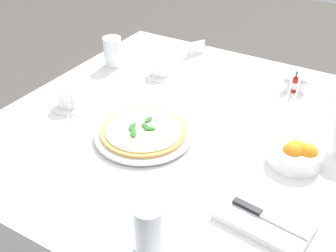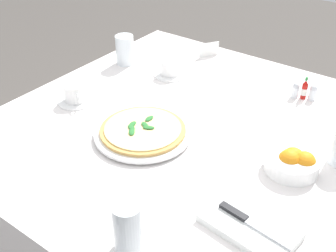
% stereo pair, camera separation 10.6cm
% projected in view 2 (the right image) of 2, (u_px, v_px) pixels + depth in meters
% --- Properties ---
extents(dining_table, '(1.21, 1.21, 0.74)m').
position_uv_depth(dining_table, '(191.00, 157.00, 1.42)').
color(dining_table, white).
rests_on(dining_table, ground_plane).
extents(pizza_plate, '(0.30, 0.30, 0.02)m').
position_uv_depth(pizza_plate, '(143.00, 133.00, 1.30)').
color(pizza_plate, white).
rests_on(pizza_plate, dining_table).
extents(pizza, '(0.26, 0.26, 0.02)m').
position_uv_depth(pizza, '(143.00, 129.00, 1.30)').
color(pizza, tan).
rests_on(pizza, pizza_plate).
extents(coffee_cup_far_right, '(0.13, 0.13, 0.07)m').
position_uv_depth(coffee_cup_far_right, '(75.00, 94.00, 1.47)').
color(coffee_cup_far_right, white).
rests_on(coffee_cup_far_right, dining_table).
extents(coffee_cup_right_edge, '(0.13, 0.13, 0.06)m').
position_uv_depth(coffee_cup_right_edge, '(170.00, 69.00, 1.64)').
color(coffee_cup_right_edge, white).
rests_on(coffee_cup_right_edge, dining_table).
extents(water_glass_far_left, '(0.07, 0.07, 0.13)m').
position_uv_depth(water_glass_far_left, '(128.00, 230.00, 0.91)').
color(water_glass_far_left, white).
rests_on(water_glass_far_left, dining_table).
extents(water_glass_left_edge, '(0.07, 0.07, 0.12)m').
position_uv_depth(water_glass_left_edge, '(125.00, 51.00, 1.71)').
color(water_glass_left_edge, white).
rests_on(water_glass_left_edge, dining_table).
extents(napkin_folded, '(0.23, 0.15, 0.02)m').
position_uv_depth(napkin_folded, '(250.00, 226.00, 0.99)').
color(napkin_folded, white).
rests_on(napkin_folded, dining_table).
extents(dinner_knife, '(0.20, 0.04, 0.01)m').
position_uv_depth(dinner_knife, '(251.00, 223.00, 0.98)').
color(dinner_knife, silver).
rests_on(dinner_knife, napkin_folded).
extents(citrus_bowl, '(0.15, 0.15, 0.07)m').
position_uv_depth(citrus_bowl, '(293.00, 162.00, 1.16)').
color(citrus_bowl, white).
rests_on(citrus_bowl, dining_table).
extents(hot_sauce_bottle, '(0.02, 0.02, 0.08)m').
position_uv_depth(hot_sauce_bottle, '(304.00, 90.00, 1.48)').
color(hot_sauce_bottle, '#B7140F').
rests_on(hot_sauce_bottle, dining_table).
extents(salt_shaker, '(0.03, 0.03, 0.06)m').
position_uv_depth(salt_shaker, '(313.00, 93.00, 1.48)').
color(salt_shaker, white).
rests_on(salt_shaker, dining_table).
extents(pepper_shaker, '(0.03, 0.03, 0.06)m').
position_uv_depth(pepper_shaker, '(295.00, 91.00, 1.50)').
color(pepper_shaker, white).
rests_on(pepper_shaker, dining_table).
extents(menu_card, '(0.05, 0.08, 0.06)m').
position_uv_depth(menu_card, '(209.00, 50.00, 1.79)').
color(menu_card, white).
rests_on(menu_card, dining_table).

